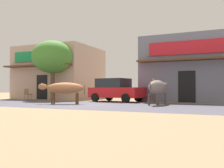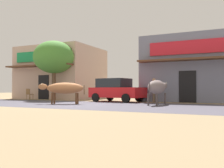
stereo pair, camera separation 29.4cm
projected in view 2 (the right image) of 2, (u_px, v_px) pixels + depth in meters
ground at (71, 104)px, 14.69m from camera, size 80.00×80.00×0.00m
asphalt_road at (71, 104)px, 14.69m from camera, size 72.00×6.48×0.00m
storefront_left_cafe at (62, 73)px, 24.25m from camera, size 6.96×6.85×4.82m
storefront_right_club at (206, 70)px, 18.66m from camera, size 8.72×6.85×4.69m
roadside_tree at (54, 57)px, 20.26m from camera, size 3.32×3.32×4.83m
parked_hatchback_car at (116, 90)px, 17.61m from camera, size 4.09×2.44×1.64m
cow_near_brown at (64, 88)px, 14.80m from camera, size 2.73×1.48×1.28m
cow_far_dark at (157, 87)px, 13.92m from camera, size 0.91×2.64×1.39m
pedestrian_by_shop at (154, 88)px, 16.44m from camera, size 0.38×0.61×1.61m
cafe_chair_near_tree at (29, 94)px, 20.75m from camera, size 0.48×0.48×0.92m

